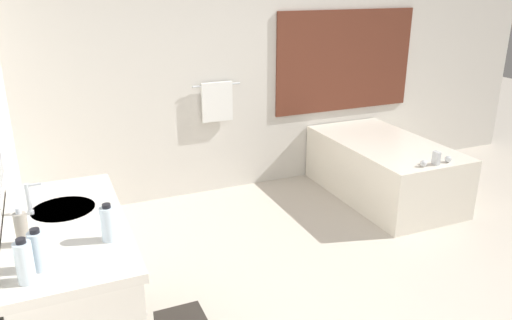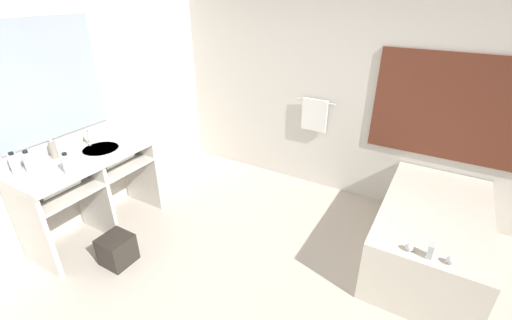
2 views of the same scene
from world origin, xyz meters
name	(u,v)px [view 1 (image 1 of 2)]	position (x,y,z in m)	size (l,w,h in m)	color
ground_plane	(357,293)	(0.00, 0.00, 0.00)	(16.00, 16.00, 0.00)	beige
wall_back_with_blinds	(245,62)	(0.04, 2.23, 1.35)	(7.40, 0.13, 2.70)	silver
vanity_counter	(72,262)	(-1.88, 0.09, 0.66)	(0.62, 1.32, 0.92)	silver
sink_faucet	(29,199)	(-2.05, 0.26, 1.00)	(0.09, 0.04, 0.18)	silver
bathtub	(383,166)	(1.23, 1.37, 0.33)	(0.91, 1.64, 0.71)	silver
water_bottle_1	(38,251)	(-2.01, -0.36, 1.01)	(0.08, 0.08, 0.20)	silver
water_bottle_2	(108,223)	(-1.69, -0.21, 1.01)	(0.08, 0.08, 0.20)	silver
water_bottle_3	(24,262)	(-2.07, -0.45, 1.01)	(0.08, 0.08, 0.21)	silver
soap_dispenser	(22,228)	(-2.08, -0.09, 1.00)	(0.06, 0.06, 0.20)	gray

